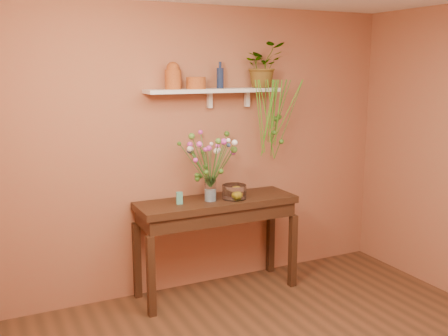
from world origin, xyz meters
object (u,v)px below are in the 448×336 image
spider_plant (263,65)px  glass_bowl (234,192)px  bouquet (209,153)px  sideboard (217,213)px  blue_bottle (220,78)px  terracotta_jug (173,76)px  glass_vase (210,191)px

spider_plant → glass_bowl: 1.26m
spider_plant → bouquet: size_ratio=0.76×
sideboard → blue_bottle: 1.27m
terracotta_jug → glass_bowl: bearing=-22.6°
glass_bowl → blue_bottle: bearing=102.7°
spider_plant → glass_vase: size_ratio=1.92×
glass_vase → sideboard: bearing=19.4°
blue_bottle → bouquet: 0.72m
spider_plant → bouquet: (-0.66, -0.19, -0.78)m
bouquet → glass_bowl: size_ratio=2.54×
sideboard → glass_bowl: bearing=-20.6°
terracotta_jug → spider_plant: spider_plant is taller
terracotta_jug → blue_bottle: size_ratio=0.99×
spider_plant → bouquet: bearing=-163.9°
glass_vase → spider_plant: bearing=15.7°
bouquet → glass_bowl: bouquet is taller
blue_bottle → glass_bowl: blue_bottle is taller
sideboard → bouquet: bouquet is taller
sideboard → bouquet: bearing=-158.9°
spider_plant → glass_bowl: spider_plant is taller
bouquet → glass_bowl: (0.25, -0.02, -0.39)m
sideboard → glass_bowl: size_ratio=6.77×
sideboard → spider_plant: bearing=15.3°
terracotta_jug → spider_plant: size_ratio=0.56×
spider_plant → sideboard: bearing=-164.7°
bouquet → glass_vase: bearing=29.2°
glass_vase → terracotta_jug: bearing=147.1°
glass_vase → glass_bowl: glass_vase is taller
sideboard → terracotta_jug: 1.33m
glass_bowl → spider_plant: bearing=27.3°
sideboard → bouquet: 0.59m
terracotta_jug → glass_vase: bearing=-32.9°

